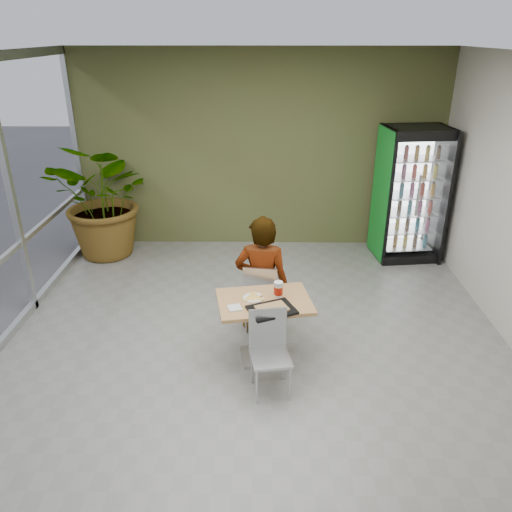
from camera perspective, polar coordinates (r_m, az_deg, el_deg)
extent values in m
plane|color=gray|center=(5.73, -0.04, -12.05)|extent=(7.00, 7.00, 0.00)
cube|color=tan|center=(5.41, 0.96, -5.24)|extent=(1.10, 0.86, 0.04)
cylinder|color=#B8BBBD|center=(5.61, 0.93, -8.57)|extent=(0.10, 0.10, 0.71)
cube|color=#B8BBBD|center=(5.80, 0.91, -11.35)|extent=(0.56, 0.48, 0.04)
cube|color=#B8BBBD|center=(6.13, 0.68, -4.66)|extent=(0.45, 0.45, 0.03)
cube|color=#B8BBBD|center=(5.85, 0.44, -3.52)|extent=(0.40, 0.08, 0.48)
cylinder|color=#B8BBBD|center=(6.37, 2.41, -5.71)|extent=(0.02, 0.02, 0.43)
cylinder|color=#B8BBBD|center=(6.41, -0.65, -5.50)|extent=(0.02, 0.02, 0.43)
cylinder|color=#B8BBBD|center=(6.08, 2.07, -7.32)|extent=(0.02, 0.02, 0.43)
cylinder|color=#B8BBBD|center=(6.12, -1.15, -7.08)|extent=(0.02, 0.02, 0.43)
cube|color=#B8BBBD|center=(5.10, 1.68, -11.56)|extent=(0.45, 0.45, 0.03)
cube|color=#B8BBBD|center=(5.12, 1.34, -8.28)|extent=(0.39, 0.09, 0.46)
cylinder|color=#B8BBBD|center=(5.07, 0.08, -14.72)|extent=(0.02, 0.02, 0.41)
cylinder|color=#B8BBBD|center=(5.12, 3.87, -14.34)|extent=(0.02, 0.02, 0.41)
cylinder|color=#B8BBBD|center=(5.33, -0.47, -12.50)|extent=(0.02, 0.02, 0.41)
cylinder|color=#B8BBBD|center=(5.38, 3.11, -12.16)|extent=(0.02, 0.02, 0.41)
imported|color=black|center=(6.01, 0.68, -3.49)|extent=(0.71, 0.51, 1.79)
cylinder|color=silver|center=(5.44, -0.29, -4.79)|extent=(0.22, 0.22, 0.01)
cylinder|color=silver|center=(5.44, 2.57, -3.88)|extent=(0.09, 0.09, 0.17)
cylinder|color=red|center=(5.44, 2.57, -3.93)|extent=(0.10, 0.10, 0.09)
cylinder|color=silver|center=(5.40, 2.59, -3.05)|extent=(0.10, 0.10, 0.01)
cube|color=silver|center=(5.25, -2.46, -5.94)|extent=(0.17, 0.17, 0.02)
cube|color=black|center=(5.20, 1.82, -6.17)|extent=(0.56, 0.50, 0.03)
cube|color=black|center=(8.26, 17.23, 6.71)|extent=(1.02, 0.84, 2.10)
cube|color=#16952B|center=(8.14, 13.98, 6.83)|extent=(0.10, 0.72, 2.06)
cube|color=white|center=(7.93, 17.91, 6.05)|extent=(0.75, 0.10, 1.68)
imported|color=#346E2C|center=(8.32, -16.67, 6.23)|extent=(2.16, 2.03, 1.91)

